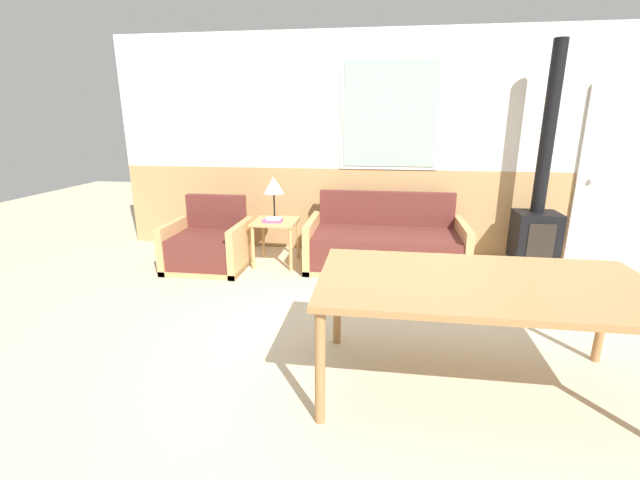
{
  "coord_description": "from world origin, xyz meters",
  "views": [
    {
      "loc": [
        -0.18,
        -2.84,
        1.69
      ],
      "look_at": [
        -0.75,
        1.12,
        0.55
      ],
      "focal_mm": 24.0,
      "sensor_mm": 36.0,
      "label": 1
    }
  ],
  "objects_px": {
    "armchair": "(209,247)",
    "wood_stove": "(538,210)",
    "dining_table": "(484,290)",
    "side_table": "(276,228)",
    "table_lamp": "(274,186)",
    "couch": "(385,246)"
  },
  "relations": [
    {
      "from": "armchair",
      "to": "dining_table",
      "type": "height_order",
      "value": "armchair"
    },
    {
      "from": "side_table",
      "to": "table_lamp",
      "type": "distance_m",
      "value": 0.49
    },
    {
      "from": "side_table",
      "to": "wood_stove",
      "type": "bearing_deg",
      "value": 5.11
    },
    {
      "from": "couch",
      "to": "side_table",
      "type": "xyz_separation_m",
      "value": [
        -1.28,
        -0.06,
        0.19
      ]
    },
    {
      "from": "side_table",
      "to": "table_lamp",
      "type": "xyz_separation_m",
      "value": [
        -0.03,
        0.09,
        0.48
      ]
    },
    {
      "from": "couch",
      "to": "dining_table",
      "type": "xyz_separation_m",
      "value": [
        0.57,
        -2.29,
        0.43
      ]
    },
    {
      "from": "side_table",
      "to": "table_lamp",
      "type": "bearing_deg",
      "value": 111.65
    },
    {
      "from": "armchair",
      "to": "wood_stove",
      "type": "height_order",
      "value": "wood_stove"
    },
    {
      "from": "side_table",
      "to": "table_lamp",
      "type": "relative_size",
      "value": 1.08
    },
    {
      "from": "dining_table",
      "to": "wood_stove",
      "type": "relative_size",
      "value": 0.81
    },
    {
      "from": "side_table",
      "to": "armchair",
      "type": "bearing_deg",
      "value": -161.8
    },
    {
      "from": "couch",
      "to": "wood_stove",
      "type": "distance_m",
      "value": 1.76
    },
    {
      "from": "wood_stove",
      "to": "table_lamp",
      "type": "bearing_deg",
      "value": -176.62
    },
    {
      "from": "couch",
      "to": "table_lamp",
      "type": "bearing_deg",
      "value": 178.62
    },
    {
      "from": "couch",
      "to": "wood_stove",
      "type": "relative_size",
      "value": 0.72
    },
    {
      "from": "armchair",
      "to": "dining_table",
      "type": "xyz_separation_m",
      "value": [
        2.6,
        -1.98,
        0.43
      ]
    },
    {
      "from": "side_table",
      "to": "wood_stove",
      "type": "height_order",
      "value": "wood_stove"
    },
    {
      "from": "couch",
      "to": "wood_stove",
      "type": "xyz_separation_m",
      "value": [
        1.69,
        0.21,
        0.44
      ]
    },
    {
      "from": "side_table",
      "to": "couch",
      "type": "bearing_deg",
      "value": 2.52
    },
    {
      "from": "armchair",
      "to": "side_table",
      "type": "xyz_separation_m",
      "value": [
        0.75,
        0.25,
        0.19
      ]
    },
    {
      "from": "dining_table",
      "to": "couch",
      "type": "bearing_deg",
      "value": 104.03
    },
    {
      "from": "couch",
      "to": "dining_table",
      "type": "bearing_deg",
      "value": -75.97
    }
  ]
}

